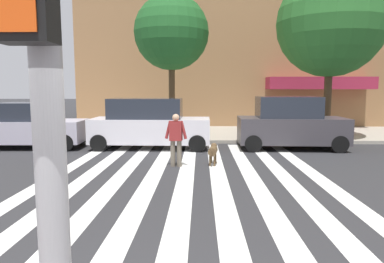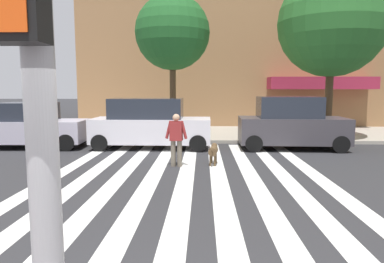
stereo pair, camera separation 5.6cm
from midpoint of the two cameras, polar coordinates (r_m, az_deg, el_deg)
The scene contains 10 objects.
ground_plane at distance 9.16m, azimuth -4.32°, elevation -8.22°, with size 160.00×160.00×0.00m, color #2B2B2D.
sidewalk_far at distance 18.45m, azimuth -1.40°, elevation -0.31°, with size 80.00×6.00×0.15m, color #A59D8E.
crosswalk_stripes at distance 9.13m, azimuth -1.34°, elevation -8.23°, with size 7.65×12.35×0.01m.
parked_car_near_curb at distance 15.77m, azimuth -25.02°, elevation 0.74°, with size 4.37×2.06×1.85m.
parked_car_behind_first at distance 14.27m, azimuth -7.08°, elevation 1.20°, with size 4.78×1.92×2.02m.
parked_car_third_in_line at distance 14.56m, azimuth 15.65°, elevation 1.19°, with size 4.25×2.04×2.10m.
street_tree_nearest at distance 17.00m, azimuth -3.48°, elevation 15.78°, with size 3.51×3.51×6.65m.
street_tree_middle at distance 17.36m, azimuth 21.67°, elevation 16.14°, with size 4.79×4.79×7.58m.
pedestrian_dog_walker at distance 10.76m, azimuth -2.79°, elevation -0.91°, with size 0.71×0.29×1.64m.
dog_on_leash at distance 11.15m, azimuth 3.32°, elevation -3.15°, with size 0.33×1.01×0.65m.
Camera 1 is at (0.87, -2.33, 2.38)m, focal length 32.64 mm.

